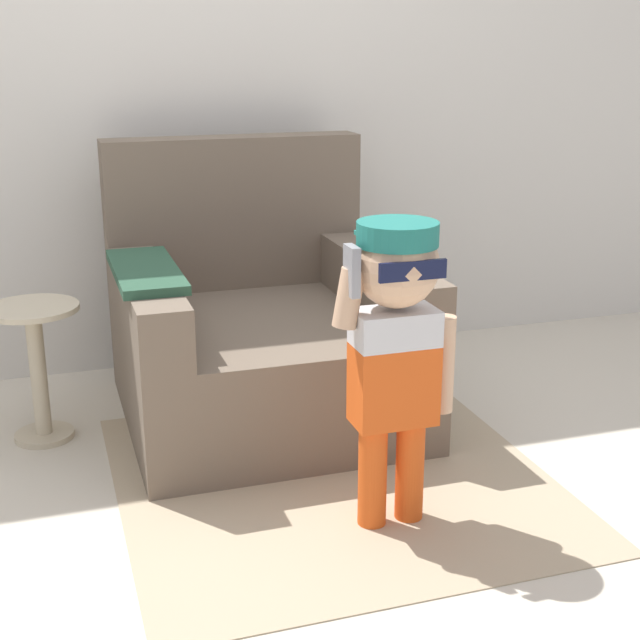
% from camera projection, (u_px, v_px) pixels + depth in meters
% --- Properties ---
extents(ground_plane, '(10.00, 10.00, 0.00)m').
position_uv_depth(ground_plane, '(220.00, 443.00, 3.03)').
color(ground_plane, beige).
extents(wall_back, '(10.00, 0.05, 2.60)m').
position_uv_depth(wall_back, '(162.00, 43.00, 3.44)').
color(wall_back, silver).
rests_on(wall_back, ground_plane).
extents(armchair, '(1.00, 1.03, 0.96)m').
position_uv_depth(armchair, '(259.00, 331.00, 3.22)').
color(armchair, '#6B5B4C').
rests_on(armchair, ground_plane).
extents(person_child, '(0.35, 0.27, 0.87)m').
position_uv_depth(person_child, '(396.00, 328.00, 2.37)').
color(person_child, '#E05119').
rests_on(person_child, ground_plane).
extents(side_table, '(0.31, 0.31, 0.47)m').
position_uv_depth(side_table, '(37.00, 359.00, 2.99)').
color(side_table, beige).
rests_on(side_table, ground_plane).
extents(rug, '(1.31, 1.34, 0.01)m').
position_uv_depth(rug, '(333.00, 478.00, 2.78)').
color(rug, tan).
rests_on(rug, ground_plane).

